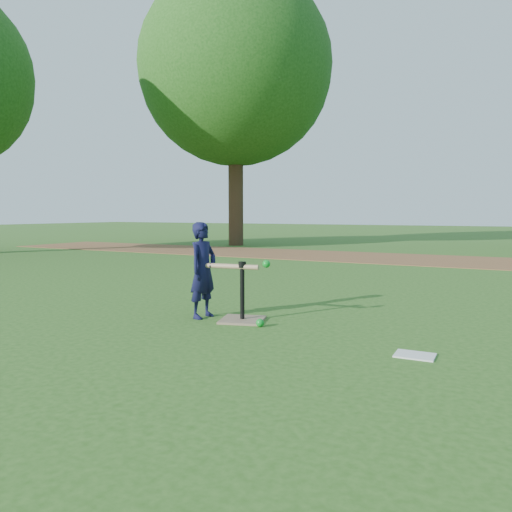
% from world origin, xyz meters
% --- Properties ---
extents(ground, '(80.00, 80.00, 0.00)m').
position_xyz_m(ground, '(0.00, 0.00, 0.00)').
color(ground, '#285116').
rests_on(ground, ground).
extents(dirt_strip, '(24.00, 3.00, 0.01)m').
position_xyz_m(dirt_strip, '(0.00, 7.50, 0.01)').
color(dirt_strip, brown).
rests_on(dirt_strip, ground).
extents(child, '(0.27, 0.39, 1.02)m').
position_xyz_m(child, '(-0.36, -0.31, 0.51)').
color(child, black).
rests_on(child, ground).
extents(wiffle_ball_ground, '(0.08, 0.08, 0.08)m').
position_xyz_m(wiffle_ball_ground, '(0.38, -0.42, 0.04)').
color(wiffle_ball_ground, '#0C8A20').
rests_on(wiffle_ball_ground, ground).
extents(clipboard, '(0.31, 0.24, 0.01)m').
position_xyz_m(clipboard, '(1.91, -0.74, 0.01)').
color(clipboard, silver).
rests_on(clipboard, ground).
extents(batting_tee, '(0.53, 0.53, 0.61)m').
position_xyz_m(batting_tee, '(0.09, -0.27, 0.11)').
color(batting_tee, '#826B52').
rests_on(batting_tee, ground).
extents(swing_action, '(0.73, 0.21, 0.11)m').
position_xyz_m(swing_action, '(0.01, -0.27, 0.57)').
color(swing_action, tan).
rests_on(swing_action, ground).
extents(tree_left, '(6.40, 6.40, 9.08)m').
position_xyz_m(tree_left, '(-6.00, 10.00, 5.87)').
color(tree_left, '#382316').
rests_on(tree_left, ground).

